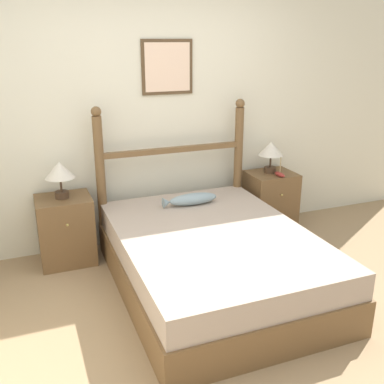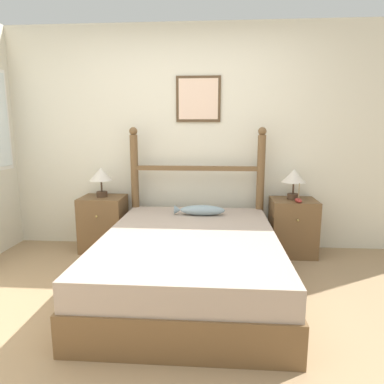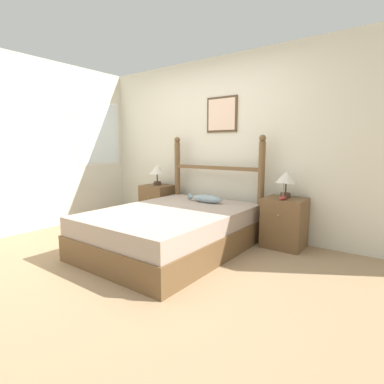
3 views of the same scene
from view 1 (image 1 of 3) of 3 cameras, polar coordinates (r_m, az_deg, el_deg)
The scene contains 10 objects.
ground_plane at distance 3.43m, azimuth 4.72°, elevation -16.55°, with size 16.00×16.00×0.00m, color #9E7F5B.
wall_back at distance 4.46m, azimuth -4.66°, elevation 9.80°, with size 6.40×0.08×2.55m.
bed at distance 3.76m, azimuth 2.68°, elevation -8.60°, with size 1.52×2.07×0.50m.
headboard at distance 4.43m, azimuth -2.41°, elevation 2.85°, with size 1.52×0.09×1.41m.
nightstand_left at distance 4.30m, azimuth -15.72°, elevation -4.66°, with size 0.49×0.44×0.63m.
nightstand_right at distance 4.94m, azimuth 9.89°, elevation -1.09°, with size 0.49×0.44×0.63m.
table_lamp_left at distance 4.11m, azimuth -16.46°, elevation 2.43°, with size 0.26×0.26×0.33m.
table_lamp_right at distance 4.79m, azimuth 10.01°, elevation 5.22°, with size 0.26×0.26×0.33m.
model_boat at distance 4.73m, azimuth 11.09°, elevation 2.26°, with size 0.07×0.16×0.20m.
fish_pillow at distance 4.21m, azimuth -0.10°, elevation -0.93°, with size 0.53×0.15×0.11m.
Camera 1 is at (-1.26, -2.49, 1.99)m, focal length 42.00 mm.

